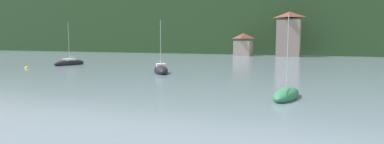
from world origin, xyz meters
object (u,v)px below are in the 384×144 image
object	(u,v)px
shore_building_west	(243,45)
shore_building_westcentral	(289,35)
sailboat_mid_2	(286,95)
sailboat_far_0	(70,63)
mooring_buoy_far	(27,68)
sailboat_far_3	(161,70)

from	to	relation	value
shore_building_west	shore_building_westcentral	xyz separation A→B (m)	(11.35, 0.05, 2.48)
shore_building_westcentral	sailboat_mid_2	size ratio (longest dim) A/B	1.92
sailboat_far_0	sailboat_mid_2	world-z (taller)	sailboat_far_0
shore_building_west	mooring_buoy_far	distance (m)	52.66
shore_building_west	sailboat_mid_2	world-z (taller)	shore_building_west
sailboat_far_0	sailboat_far_3	world-z (taller)	sailboat_far_0
mooring_buoy_far	sailboat_mid_2	bearing A→B (deg)	-14.04
sailboat_far_0	sailboat_mid_2	xyz separation A→B (m)	(34.81, -15.94, -0.09)
shore_building_west	shore_building_westcentral	distance (m)	11.61
mooring_buoy_far	shore_building_west	bearing A→B (deg)	70.03
shore_building_west	sailboat_far_0	bearing A→B (deg)	-112.19
shore_building_west	mooring_buoy_far	world-z (taller)	shore_building_west
shore_building_west	sailboat_far_0	xyz separation A→B (m)	(-17.27, -42.36, -2.53)
sailboat_far_0	shore_building_west	bearing A→B (deg)	164.95
shore_building_westcentral	sailboat_far_0	world-z (taller)	shore_building_westcentral
sailboat_mid_2	shore_building_westcentral	bearing A→B (deg)	13.25
sailboat_far_0	sailboat_far_3	size ratio (longest dim) A/B	1.07
sailboat_far_0	mooring_buoy_far	size ratio (longest dim) A/B	12.00
shore_building_westcentral	mooring_buoy_far	world-z (taller)	shore_building_westcentral
sailboat_mid_2	sailboat_far_3	distance (m)	19.13
shore_building_west	sailboat_far_3	world-z (taller)	sailboat_far_3
sailboat_mid_2	mooring_buoy_far	world-z (taller)	sailboat_mid_2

